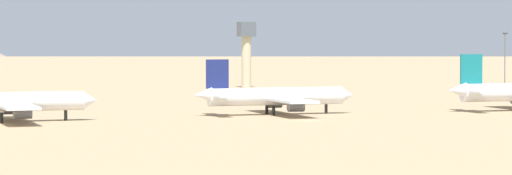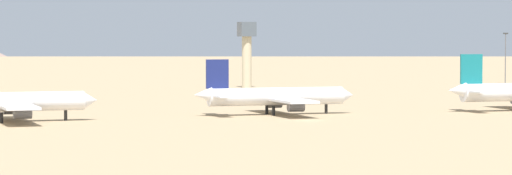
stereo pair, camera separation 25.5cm
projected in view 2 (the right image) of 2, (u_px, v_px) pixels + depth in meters
The scene contains 6 objects.
ground at pixel (309, 121), 243.93m from camera, with size 4000.00×4000.00×0.00m, color #9E8460.
ridge_center at pixel (363, 20), 1280.60m from camera, with size 243.60×169.50×68.72m, color gray.
parked_jet_yellow_3 at pixel (5, 102), 239.89m from camera, with size 37.23×31.19×12.32m.
parked_jet_navy_4 at pixel (275, 97), 262.06m from camera, with size 36.95×30.89×12.25m.
control_tower at pixel (247, 48), 396.98m from camera, with size 5.20×5.20×21.93m.
light_pole_east at pixel (505, 55), 430.17m from camera, with size 1.80×0.50×18.43m.
Camera 2 is at (-87.02, -227.58, 17.36)m, focal length 83.95 mm.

